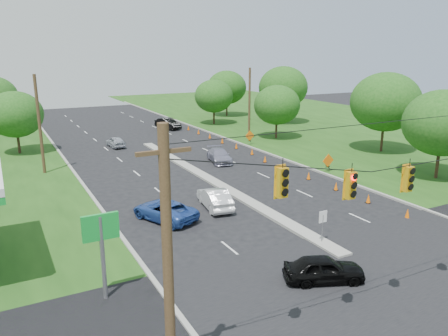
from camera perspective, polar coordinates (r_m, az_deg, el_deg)
ground at (r=22.78m, az=22.67°, el=-14.77°), size 160.00×160.00×0.00m
grass_right at (r=57.11m, az=26.74°, el=2.35°), size 40.00×160.00×0.06m
cross_street at (r=22.78m, az=22.67°, el=-14.77°), size 160.00×14.00×0.02m
curb_left at (r=43.85m, az=-19.25°, el=-0.26°), size 0.25×110.00×0.16m
curb_right at (r=50.69m, az=3.85°, el=2.51°), size 0.25×110.00×0.16m
median at (r=38.31m, az=-1.98°, el=-1.55°), size 1.00×34.00×0.18m
median_sign at (r=25.89m, az=12.78°, el=-6.72°), size 0.55×0.06×2.05m
signal_span at (r=20.28m, az=26.12°, el=-3.50°), size 25.60×0.32×9.00m
utility_pole_far_left at (r=42.70m, az=-22.94°, el=5.18°), size 0.28×0.28×9.00m
utility_pole_far_right at (r=55.39m, az=3.34°, el=8.30°), size 0.28×0.28×9.00m
cone_1 at (r=31.95m, az=22.84°, el=-5.49°), size 0.32×0.32×0.70m
cone_2 at (r=34.11m, az=18.34°, el=-3.80°), size 0.32×0.32×0.70m
cone_3 at (r=36.47m, az=14.42°, el=-2.30°), size 0.32×0.32×0.70m
cone_4 at (r=39.01m, az=11.00°, el=-0.98°), size 0.32×0.32×0.70m
cone_5 at (r=41.68m, az=8.00°, el=0.17°), size 0.32×0.32×0.70m
cone_6 at (r=44.47m, az=5.38°, el=1.19°), size 0.32×0.32×0.70m
cone_7 at (r=47.66m, az=3.69°, el=2.15°), size 0.32×0.32×0.70m
cone_8 at (r=50.60m, az=1.62°, el=2.93°), size 0.32×0.32×0.70m
cone_9 at (r=53.61m, az=-0.22°, el=3.61°), size 0.32×0.32×0.70m
cone_10 at (r=56.68m, az=-1.87°, el=4.22°), size 0.32×0.32×0.70m
cone_11 at (r=59.80m, az=-3.34°, el=4.77°), size 0.32×0.32×0.70m
cone_12 at (r=62.95m, az=-4.68°, el=5.26°), size 0.32×0.32×0.70m
work_sign_1 at (r=41.44m, az=13.44°, el=0.88°), size 1.27×0.58×1.37m
work_sign_2 at (r=52.50m, az=3.38°, el=4.17°), size 1.27×0.58×1.37m
tree_5 at (r=52.52m, az=-25.62°, el=6.33°), size 5.88×5.88×6.86m
tree_7 at (r=42.07m, az=26.66°, el=5.28°), size 6.72×6.72×7.84m
tree_8 at (r=51.31m, az=20.35°, el=8.09°), size 7.56×7.56×8.82m
tree_9 at (r=56.47m, az=6.94°, el=8.18°), size 5.88×5.88×6.86m
tree_10 at (r=69.08m, az=7.74°, el=10.40°), size 7.56×7.56×8.82m
tree_11 at (r=76.35m, az=0.36°, el=10.48°), size 6.72×6.72×7.84m
tree_12 at (r=67.46m, az=-1.34°, el=9.36°), size 5.88×5.88×6.86m
black_sedan at (r=22.24m, az=12.93°, el=-12.74°), size 4.20×2.94×1.33m
white_sedan at (r=31.33m, az=-1.22°, el=-3.96°), size 2.18×4.55×1.44m
blue_pickup at (r=29.40m, az=-7.76°, el=-5.49°), size 3.92×5.28×1.33m
silver_car_far at (r=44.35m, az=-0.61°, el=1.64°), size 2.88×4.92×1.34m
silver_car_oncoming at (r=53.00m, az=-13.98°, el=3.35°), size 1.71×3.79×1.26m
dark_car_receding at (r=64.36m, az=-7.35°, el=5.78°), size 2.70×4.98×1.56m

